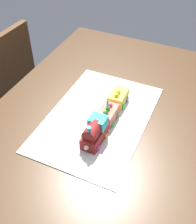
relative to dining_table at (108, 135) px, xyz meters
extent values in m
plane|color=#2D3038|center=(0.00, 0.00, -0.63)|extent=(8.00, 8.00, 0.00)
cube|color=#4C331E|center=(0.00, 0.00, 0.09)|extent=(1.40, 1.00, 0.03)
cube|color=#4C331E|center=(0.64, 0.44, -0.28)|extent=(0.07, 0.07, 0.71)
cube|color=brown|center=(0.23, 0.72, 0.03)|extent=(0.40, 0.05, 0.40)
cube|color=brown|center=(0.41, 1.06, -0.42)|extent=(0.04, 0.04, 0.42)
cube|color=brown|center=(0.40, 0.72, -0.42)|extent=(0.04, 0.04, 0.42)
cube|color=brown|center=(0.06, 0.74, -0.42)|extent=(0.04, 0.04, 0.42)
cube|color=silver|center=(-0.02, 0.04, 0.11)|extent=(0.60, 0.40, 0.00)
cube|color=maroon|center=(-0.15, 0.00, 0.14)|extent=(0.12, 0.06, 0.05)
cylinder|color=maroon|center=(-0.16, 0.00, 0.18)|extent=(0.08, 0.05, 0.05)
cube|color=#38B7C6|center=(-0.11, 0.00, 0.18)|extent=(0.06, 0.06, 0.04)
cylinder|color=#38B7C6|center=(-0.19, 0.00, 0.21)|extent=(0.02, 0.02, 0.03)
sphere|color=#F4EFCC|center=(-0.22, 0.00, 0.14)|extent=(0.02, 0.02, 0.02)
cylinder|color=#D84CB2|center=(-0.18, -0.03, 0.12)|extent=(0.02, 0.01, 0.02)
cylinder|color=orange|center=(-0.11, -0.03, 0.12)|extent=(0.02, 0.01, 0.02)
cylinder|color=#4C59D8|center=(-0.18, 0.04, 0.12)|extent=(0.02, 0.01, 0.02)
cylinder|color=#4C59D8|center=(-0.11, 0.04, 0.12)|extent=(0.02, 0.01, 0.02)
cube|color=#F27260|center=(-0.02, 0.00, 0.14)|extent=(0.10, 0.06, 0.06)
cylinder|color=green|center=(-0.04, -0.03, 0.12)|extent=(0.02, 0.01, 0.02)
cylinder|color=green|center=(0.01, -0.03, 0.12)|extent=(0.02, 0.01, 0.02)
cylinder|color=orange|center=(-0.04, 0.04, 0.12)|extent=(0.02, 0.01, 0.02)
cylinder|color=#4C59D8|center=(0.01, 0.04, 0.12)|extent=(0.02, 0.01, 0.02)
sphere|color=green|center=(-0.04, 0.00, 0.17)|extent=(0.02, 0.02, 0.02)
sphere|color=green|center=(-0.02, 0.00, 0.17)|extent=(0.02, 0.02, 0.02)
sphere|color=#D84CB2|center=(0.01, 0.00, 0.17)|extent=(0.02, 0.02, 0.02)
cube|color=#F4E04C|center=(0.10, 0.00, 0.14)|extent=(0.10, 0.06, 0.06)
cylinder|color=green|center=(0.07, -0.03, 0.12)|extent=(0.02, 0.01, 0.02)
cylinder|color=#4C59D8|center=(0.13, -0.03, 0.12)|extent=(0.02, 0.01, 0.02)
cylinder|color=green|center=(0.07, 0.04, 0.12)|extent=(0.02, 0.01, 0.02)
cylinder|color=orange|center=(0.13, 0.04, 0.12)|extent=(0.02, 0.01, 0.02)
sphere|color=yellow|center=(0.10, 0.00, 0.17)|extent=(0.02, 0.02, 0.02)
sphere|color=yellow|center=(0.08, 0.00, 0.17)|extent=(0.02, 0.02, 0.02)
cylinder|color=#66D872|center=(-0.02, 0.00, 0.20)|extent=(0.01, 0.01, 0.04)
cone|color=yellow|center=(-0.02, 0.00, 0.23)|extent=(0.01, 0.01, 0.01)
camera|label=1|loc=(-0.81, -0.32, 0.94)|focal=45.61mm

